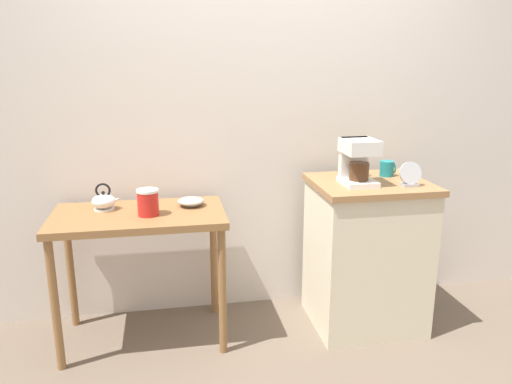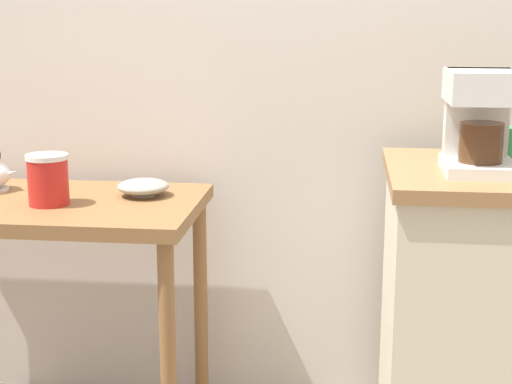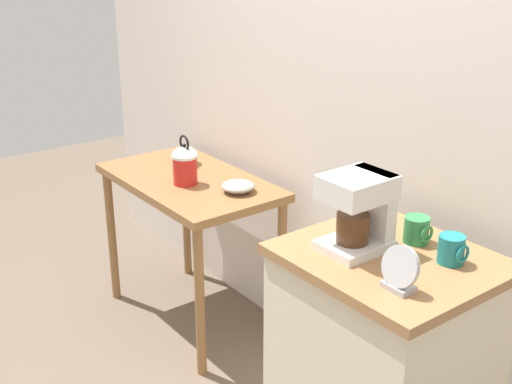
% 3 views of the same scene
% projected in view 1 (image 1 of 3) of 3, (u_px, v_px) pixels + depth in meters
% --- Properties ---
extents(ground_plane, '(8.00, 8.00, 0.00)m').
position_uv_depth(ground_plane, '(268.00, 329.00, 3.04)').
color(ground_plane, '#6B5B4C').
extents(back_wall, '(4.40, 0.10, 2.80)m').
position_uv_depth(back_wall, '(271.00, 92.00, 3.10)').
color(back_wall, silver).
rests_on(back_wall, ground_plane).
extents(wooden_table, '(0.95, 0.55, 0.78)m').
position_uv_depth(wooden_table, '(139.00, 230.00, 2.78)').
color(wooden_table, olive).
rests_on(wooden_table, ground_plane).
extents(kitchen_counter, '(0.66, 0.58, 0.91)m').
position_uv_depth(kitchen_counter, '(366.00, 253.00, 3.02)').
color(kitchen_counter, beige).
rests_on(kitchen_counter, ground_plane).
extents(bowl_stoneware, '(0.15, 0.15, 0.05)m').
position_uv_depth(bowl_stoneware, '(191.00, 201.00, 2.87)').
color(bowl_stoneware, '#9E998C').
rests_on(bowl_stoneware, wooden_table).
extents(teakettle, '(0.16, 0.13, 0.16)m').
position_uv_depth(teakettle, '(104.00, 201.00, 2.80)').
color(teakettle, white).
rests_on(teakettle, wooden_table).
extents(canister_enamel, '(0.12, 0.12, 0.15)m').
position_uv_depth(canister_enamel, '(148.00, 202.00, 2.69)').
color(canister_enamel, red).
rests_on(canister_enamel, wooden_table).
extents(coffee_maker, '(0.18, 0.22, 0.26)m').
position_uv_depth(coffee_maker, '(358.00, 159.00, 2.81)').
color(coffee_maker, white).
rests_on(coffee_maker, kitchen_counter).
extents(mug_dark_teal, '(0.09, 0.08, 0.09)m').
position_uv_depth(mug_dark_teal, '(387.00, 168.00, 3.02)').
color(mug_dark_teal, teal).
rests_on(mug_dark_teal, kitchen_counter).
extents(mug_tall_green, '(0.09, 0.09, 0.09)m').
position_uv_depth(mug_tall_green, '(359.00, 169.00, 3.02)').
color(mug_tall_green, '#338C4C').
rests_on(mug_tall_green, kitchen_counter).
extents(table_clock, '(0.13, 0.06, 0.14)m').
position_uv_depth(table_clock, '(410.00, 176.00, 2.77)').
color(table_clock, '#B2B5BA').
rests_on(table_clock, kitchen_counter).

